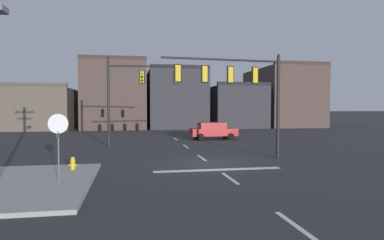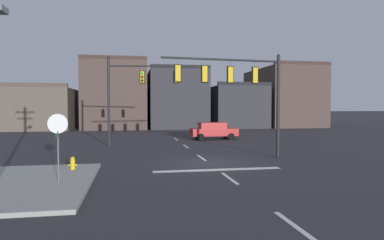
{
  "view_description": "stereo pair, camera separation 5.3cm",
  "coord_description": "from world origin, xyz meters",
  "px_view_note": "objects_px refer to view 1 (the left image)",
  "views": [
    {
      "loc": [
        -4.22,
        -18.03,
        3.11
      ],
      "look_at": [
        -0.44,
        2.79,
        2.28
      ],
      "focal_mm": 31.6,
      "sensor_mm": 36.0,
      "label": 1
    },
    {
      "loc": [
        -4.17,
        -18.04,
        3.11
      ],
      "look_at": [
        -0.44,
        2.79,
        2.28
      ],
      "focal_mm": 31.6,
      "sensor_mm": 36.0,
      "label": 2
    }
  ],
  "objects_px": {
    "signal_mast_near_side": "(239,83)",
    "car_lot_nearside": "(213,130)",
    "stop_sign": "(58,132)",
    "fire_hydrant": "(73,166)",
    "signal_mast_far_side": "(133,87)"
  },
  "relations": [
    {
      "from": "signal_mast_near_side",
      "to": "stop_sign",
      "type": "height_order",
      "value": "signal_mast_near_side"
    },
    {
      "from": "signal_mast_near_side",
      "to": "car_lot_nearside",
      "type": "relative_size",
      "value": 1.62
    },
    {
      "from": "stop_sign",
      "to": "fire_hydrant",
      "type": "xyz_separation_m",
      "value": [
        0.07,
        2.8,
        -1.82
      ]
    },
    {
      "from": "signal_mast_near_side",
      "to": "stop_sign",
      "type": "xyz_separation_m",
      "value": [
        -9.03,
        -5.32,
        -2.34
      ]
    },
    {
      "from": "signal_mast_near_side",
      "to": "stop_sign",
      "type": "distance_m",
      "value": 10.74
    },
    {
      "from": "stop_sign",
      "to": "car_lot_nearside",
      "type": "relative_size",
      "value": 0.63
    },
    {
      "from": "signal_mast_far_side",
      "to": "fire_hydrant",
      "type": "bearing_deg",
      "value": -105.62
    },
    {
      "from": "signal_mast_far_side",
      "to": "stop_sign",
      "type": "relative_size",
      "value": 2.5
    },
    {
      "from": "signal_mast_near_side",
      "to": "car_lot_nearside",
      "type": "bearing_deg",
      "value": 83.19
    },
    {
      "from": "signal_mast_far_side",
      "to": "car_lot_nearside",
      "type": "xyz_separation_m",
      "value": [
        7.49,
        4.2,
        -3.81
      ]
    },
    {
      "from": "signal_mast_far_side",
      "to": "fire_hydrant",
      "type": "xyz_separation_m",
      "value": [
        -2.93,
        -10.48,
        -4.34
      ]
    },
    {
      "from": "stop_sign",
      "to": "car_lot_nearside",
      "type": "xyz_separation_m",
      "value": [
        10.48,
        17.48,
        -1.29
      ]
    },
    {
      "from": "signal_mast_near_side",
      "to": "stop_sign",
      "type": "bearing_deg",
      "value": -149.51
    },
    {
      "from": "signal_mast_far_side",
      "to": "fire_hydrant",
      "type": "relative_size",
      "value": 9.43
    },
    {
      "from": "car_lot_nearside",
      "to": "fire_hydrant",
      "type": "height_order",
      "value": "car_lot_nearside"
    }
  ]
}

